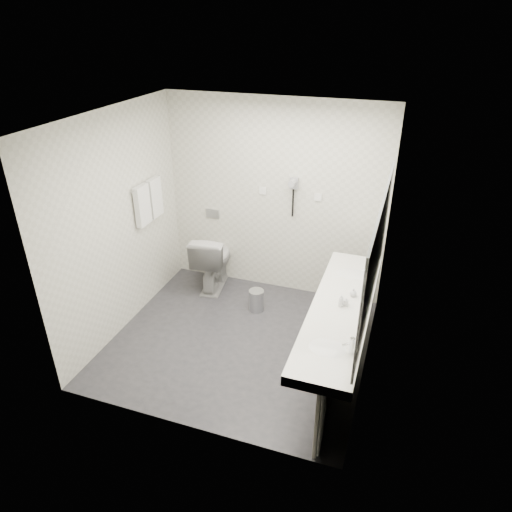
% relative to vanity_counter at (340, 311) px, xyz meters
% --- Properties ---
extents(floor, '(2.80, 2.80, 0.00)m').
position_rel_vanity_counter_xyz_m(floor, '(-1.12, 0.20, -0.80)').
color(floor, '#2C2B30').
rests_on(floor, ground).
extents(ceiling, '(2.80, 2.80, 0.00)m').
position_rel_vanity_counter_xyz_m(ceiling, '(-1.12, 0.20, 1.70)').
color(ceiling, silver).
rests_on(ceiling, wall_back).
extents(wall_back, '(2.80, 0.00, 2.80)m').
position_rel_vanity_counter_xyz_m(wall_back, '(-1.12, 1.50, 0.45)').
color(wall_back, beige).
rests_on(wall_back, floor).
extents(wall_front, '(2.80, 0.00, 2.80)m').
position_rel_vanity_counter_xyz_m(wall_front, '(-1.12, -1.10, 0.45)').
color(wall_front, beige).
rests_on(wall_front, floor).
extents(wall_left, '(0.00, 2.60, 2.60)m').
position_rel_vanity_counter_xyz_m(wall_left, '(-2.52, 0.20, 0.45)').
color(wall_left, beige).
rests_on(wall_left, floor).
extents(wall_right, '(0.00, 2.60, 2.60)m').
position_rel_vanity_counter_xyz_m(wall_right, '(0.27, 0.20, 0.45)').
color(wall_right, beige).
rests_on(wall_right, floor).
extents(vanity_counter, '(0.55, 2.20, 0.10)m').
position_rel_vanity_counter_xyz_m(vanity_counter, '(0.00, 0.00, 0.00)').
color(vanity_counter, silver).
rests_on(vanity_counter, floor).
extents(vanity_panel, '(0.03, 2.15, 0.75)m').
position_rel_vanity_counter_xyz_m(vanity_panel, '(0.02, 0.00, -0.42)').
color(vanity_panel, '#999791').
rests_on(vanity_panel, floor).
extents(vanity_post_near, '(0.06, 0.06, 0.75)m').
position_rel_vanity_counter_xyz_m(vanity_post_near, '(0.05, -1.04, -0.42)').
color(vanity_post_near, silver).
rests_on(vanity_post_near, floor).
extents(vanity_post_far, '(0.06, 0.06, 0.75)m').
position_rel_vanity_counter_xyz_m(vanity_post_far, '(0.05, 1.04, -0.42)').
color(vanity_post_far, silver).
rests_on(vanity_post_far, floor).
extents(mirror, '(0.02, 2.20, 1.05)m').
position_rel_vanity_counter_xyz_m(mirror, '(0.26, 0.00, 0.65)').
color(mirror, '#B2BCC6').
rests_on(mirror, wall_right).
extents(basin_near, '(0.40, 0.31, 0.05)m').
position_rel_vanity_counter_xyz_m(basin_near, '(0.00, -0.65, 0.04)').
color(basin_near, white).
rests_on(basin_near, vanity_counter).
extents(basin_far, '(0.40, 0.31, 0.05)m').
position_rel_vanity_counter_xyz_m(basin_far, '(0.00, 0.65, 0.04)').
color(basin_far, white).
rests_on(basin_far, vanity_counter).
extents(faucet_near, '(0.04, 0.04, 0.15)m').
position_rel_vanity_counter_xyz_m(faucet_near, '(0.19, -0.65, 0.12)').
color(faucet_near, silver).
rests_on(faucet_near, vanity_counter).
extents(faucet_far, '(0.04, 0.04, 0.15)m').
position_rel_vanity_counter_xyz_m(faucet_far, '(0.19, 0.65, 0.12)').
color(faucet_far, silver).
rests_on(faucet_far, vanity_counter).
extents(soap_bottle_a, '(0.04, 0.04, 0.09)m').
position_rel_vanity_counter_xyz_m(soap_bottle_a, '(0.04, 0.03, 0.10)').
color(soap_bottle_a, silver).
rests_on(soap_bottle_a, vanity_counter).
extents(soap_bottle_b, '(0.08, 0.08, 0.09)m').
position_rel_vanity_counter_xyz_m(soap_bottle_b, '(0.08, 0.22, 0.09)').
color(soap_bottle_b, silver).
rests_on(soap_bottle_b, vanity_counter).
extents(soap_bottle_c, '(0.06, 0.06, 0.13)m').
position_rel_vanity_counter_xyz_m(soap_bottle_c, '(-0.00, 0.00, 0.12)').
color(soap_bottle_c, silver).
rests_on(soap_bottle_c, vanity_counter).
extents(glass_left, '(0.08, 0.08, 0.12)m').
position_rel_vanity_counter_xyz_m(glass_left, '(0.21, 0.19, 0.11)').
color(glass_left, silver).
rests_on(glass_left, vanity_counter).
extents(toilet, '(0.55, 0.84, 0.79)m').
position_rel_vanity_counter_xyz_m(toilet, '(-1.89, 1.23, -0.40)').
color(toilet, white).
rests_on(toilet, floor).
extents(flush_plate, '(0.18, 0.02, 0.12)m').
position_rel_vanity_counter_xyz_m(flush_plate, '(-1.98, 1.49, 0.15)').
color(flush_plate, '#B2B5BA').
rests_on(flush_plate, wall_back).
extents(pedal_bin, '(0.24, 0.24, 0.26)m').
position_rel_vanity_counter_xyz_m(pedal_bin, '(-1.15, 0.86, -0.67)').
color(pedal_bin, '#B2B5BA').
rests_on(pedal_bin, floor).
extents(bin_lid, '(0.19, 0.19, 0.02)m').
position_rel_vanity_counter_xyz_m(bin_lid, '(-1.15, 0.86, -0.53)').
color(bin_lid, '#B2B5BA').
rests_on(bin_lid, pedal_bin).
extents(towel_rail, '(0.02, 0.62, 0.02)m').
position_rel_vanity_counter_xyz_m(towel_rail, '(-2.47, 0.75, 0.75)').
color(towel_rail, silver).
rests_on(towel_rail, wall_left).
extents(towel_near, '(0.07, 0.24, 0.48)m').
position_rel_vanity_counter_xyz_m(towel_near, '(-2.46, 0.61, 0.53)').
color(towel_near, white).
rests_on(towel_near, towel_rail).
extents(towel_far, '(0.07, 0.24, 0.48)m').
position_rel_vanity_counter_xyz_m(towel_far, '(-2.46, 0.89, 0.53)').
color(towel_far, white).
rests_on(towel_far, towel_rail).
extents(dryer_cradle, '(0.10, 0.04, 0.14)m').
position_rel_vanity_counter_xyz_m(dryer_cradle, '(-0.88, 1.47, 0.70)').
color(dryer_cradle, '#94959A').
rests_on(dryer_cradle, wall_back).
extents(dryer_barrel, '(0.08, 0.14, 0.08)m').
position_rel_vanity_counter_xyz_m(dryer_barrel, '(-0.88, 1.40, 0.73)').
color(dryer_barrel, '#94959A').
rests_on(dryer_barrel, dryer_cradle).
extents(dryer_cord, '(0.02, 0.02, 0.35)m').
position_rel_vanity_counter_xyz_m(dryer_cord, '(-0.88, 1.46, 0.45)').
color(dryer_cord, black).
rests_on(dryer_cord, dryer_cradle).
extents(switch_plate_a, '(0.09, 0.02, 0.09)m').
position_rel_vanity_counter_xyz_m(switch_plate_a, '(-1.27, 1.49, 0.55)').
color(switch_plate_a, white).
rests_on(switch_plate_a, wall_back).
extents(switch_plate_b, '(0.09, 0.02, 0.09)m').
position_rel_vanity_counter_xyz_m(switch_plate_b, '(-0.57, 1.49, 0.55)').
color(switch_plate_b, white).
rests_on(switch_plate_b, wall_back).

